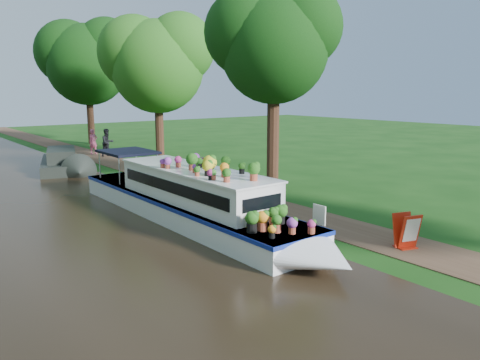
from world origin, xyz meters
name	(u,v)px	position (x,y,z in m)	size (l,w,h in m)	color
ground	(250,214)	(0.00, 0.00, 0.00)	(100.00, 100.00, 0.00)	#133E0F
canal_water	(90,247)	(-6.00, 0.00, 0.01)	(10.00, 100.00, 0.02)	black
towpath	(274,208)	(1.20, 0.00, 0.01)	(2.20, 100.00, 0.03)	#4D3524
plant_boat	(195,199)	(-2.25, 0.20, 0.85)	(2.29, 13.52, 2.28)	white
tree_near_overhang	(273,41)	(3.79, 3.06, 6.60)	(5.52, 5.28, 8.99)	#321A10
tree_near_mid	(156,59)	(4.48, 15.08, 6.44)	(6.90, 6.60, 9.40)	#321A10
tree_near_far	(86,58)	(3.98, 26.09, 7.05)	(7.59, 7.26, 10.30)	#321A10
second_boat	(61,162)	(-2.43, 13.69, 0.51)	(3.48, 6.83, 1.25)	black
sandwich_board	(407,232)	(1.07, -5.72, 0.48)	(0.67, 0.67, 0.99)	red
pedestrian_pink	(93,142)	(1.59, 19.34, 0.90)	(0.63, 0.41, 1.73)	#D2569D
pedestrian_dark	(108,143)	(1.90, 17.56, 0.96)	(0.91, 0.71, 1.87)	black
verge_plant	(241,210)	(-0.44, -0.04, 0.22)	(0.39, 0.34, 0.44)	#23601C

